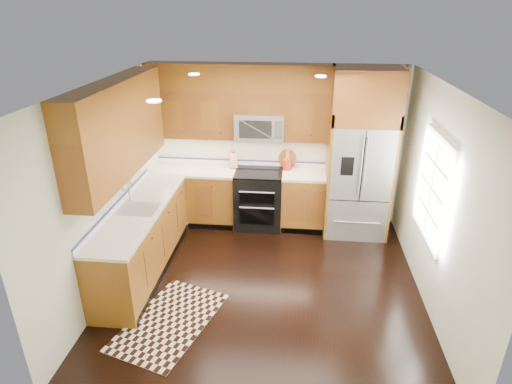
# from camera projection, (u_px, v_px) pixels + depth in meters

# --- Properties ---
(ground) EXTENTS (4.00, 4.00, 0.00)m
(ground) POSITION_uv_depth(u_px,v_px,m) (265.00, 285.00, 5.67)
(ground) COLOR black
(ground) RESTS_ON ground
(wall_back) EXTENTS (4.00, 0.02, 2.60)m
(wall_back) POSITION_uv_depth(u_px,v_px,m) (276.00, 145.00, 6.96)
(wall_back) COLOR silver
(wall_back) RESTS_ON ground
(wall_left) EXTENTS (0.02, 4.00, 2.60)m
(wall_left) POSITION_uv_depth(u_px,v_px,m) (107.00, 189.00, 5.33)
(wall_left) COLOR silver
(wall_left) RESTS_ON ground
(wall_right) EXTENTS (0.02, 4.00, 2.60)m
(wall_right) POSITION_uv_depth(u_px,v_px,m) (438.00, 203.00, 4.95)
(wall_right) COLOR silver
(wall_right) RESTS_ON ground
(window) EXTENTS (0.04, 1.10, 1.30)m
(window) POSITION_uv_depth(u_px,v_px,m) (433.00, 188.00, 5.10)
(window) COLOR white
(window) RESTS_ON ground
(base_cabinets) EXTENTS (2.85, 3.00, 0.90)m
(base_cabinets) POSITION_uv_depth(u_px,v_px,m) (189.00, 219.00, 6.42)
(base_cabinets) COLOR #8C591A
(base_cabinets) RESTS_ON ground
(countertop) EXTENTS (2.86, 3.01, 0.04)m
(countertop) POSITION_uv_depth(u_px,v_px,m) (198.00, 188.00, 6.32)
(countertop) COLOR silver
(countertop) RESTS_ON base_cabinets
(upper_cabinets) EXTENTS (2.85, 3.00, 1.15)m
(upper_cabinets) POSITION_uv_depth(u_px,v_px,m) (191.00, 113.00, 5.94)
(upper_cabinets) COLOR brown
(upper_cabinets) RESTS_ON ground
(range) EXTENTS (0.76, 0.67, 0.95)m
(range) POSITION_uv_depth(u_px,v_px,m) (259.00, 199.00, 7.02)
(range) COLOR black
(range) RESTS_ON ground
(microwave) EXTENTS (0.76, 0.40, 0.42)m
(microwave) POSITION_uv_depth(u_px,v_px,m) (260.00, 126.00, 6.65)
(microwave) COLOR #B2B2B7
(microwave) RESTS_ON ground
(refrigerator) EXTENTS (0.98, 0.75, 2.60)m
(refrigerator) POSITION_uv_depth(u_px,v_px,m) (360.00, 155.00, 6.50)
(refrigerator) COLOR #B2B2B7
(refrigerator) RESTS_ON ground
(sink_faucet) EXTENTS (0.54, 0.44, 0.37)m
(sink_faucet) POSITION_uv_depth(u_px,v_px,m) (136.00, 204.00, 5.63)
(sink_faucet) COLOR #B2B2B7
(sink_faucet) RESTS_ON countertop
(rug) EXTENTS (1.23, 1.59, 0.01)m
(rug) POSITION_uv_depth(u_px,v_px,m) (170.00, 321.00, 5.02)
(rug) COLOR black
(rug) RESTS_ON ground
(knife_block) EXTENTS (0.15, 0.18, 0.31)m
(knife_block) POSITION_uv_depth(u_px,v_px,m) (233.00, 160.00, 6.99)
(knife_block) COLOR tan
(knife_block) RESTS_ON countertop
(utensil_crock) EXTENTS (0.17, 0.17, 0.37)m
(utensil_crock) POSITION_uv_depth(u_px,v_px,m) (287.00, 162.00, 6.88)
(utensil_crock) COLOR #A32614
(utensil_crock) RESTS_ON countertop
(cutting_board) EXTENTS (0.42, 0.42, 0.02)m
(cutting_board) POSITION_uv_depth(u_px,v_px,m) (287.00, 167.00, 7.03)
(cutting_board) COLOR brown
(cutting_board) RESTS_ON countertop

